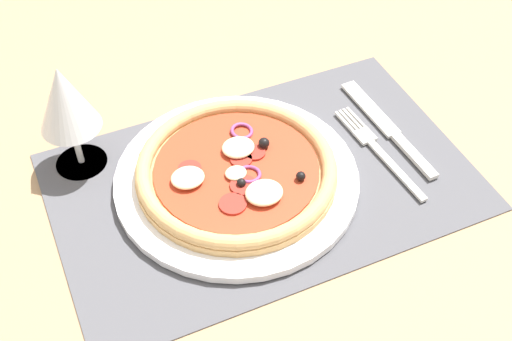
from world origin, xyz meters
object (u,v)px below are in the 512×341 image
object	(u,v)px
pizza	(236,170)
knife	(387,126)
plate	(237,179)
fork	(375,147)
wine_glass	(65,102)

from	to	relation	value
pizza	knife	world-z (taller)	pizza
plate	fork	xyz separation A→B (cm)	(18.30, -1.85, -0.31)
fork	wine_glass	distance (cm)	38.22
pizza	knife	size ratio (longest dim) A/B	1.20
plate	fork	size ratio (longest dim) A/B	1.63
knife	wine_glass	world-z (taller)	wine_glass
knife	pizza	bearing A→B (deg)	89.91
pizza	knife	xyz separation A→B (cm)	(21.66, 0.91, -1.91)
fork	wine_glass	world-z (taller)	wine_glass
plate	knife	distance (cm)	21.66
plate	wine_glass	size ratio (longest dim) A/B	1.98
pizza	fork	world-z (taller)	pizza
fork	knife	world-z (taller)	knife
knife	wine_glass	distance (cm)	40.50
pizza	wine_glass	world-z (taller)	wine_glass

